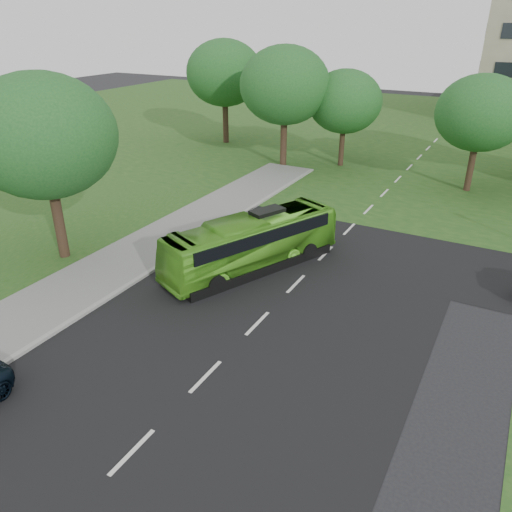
# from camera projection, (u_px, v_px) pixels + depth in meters

# --- Properties ---
(ground) EXTENTS (160.00, 160.00, 0.00)m
(ground) POSITION_uv_depth(u_px,v_px,m) (234.00, 348.00, 19.88)
(ground) COLOR black
(ground) RESTS_ON ground
(street_surfaces) EXTENTS (120.00, 120.00, 0.15)m
(street_surfaces) POSITION_uv_depth(u_px,v_px,m) (382.00, 189.00, 38.04)
(street_surfaces) COLOR black
(street_surfaces) RESTS_ON ground
(tree_park_a) EXTENTS (7.52, 7.52, 9.99)m
(tree_park_a) POSITION_uv_depth(u_px,v_px,m) (285.00, 85.00, 41.25)
(tree_park_a) COLOR black
(tree_park_a) RESTS_ON ground
(tree_park_b) EXTENTS (6.18, 6.18, 8.10)m
(tree_park_b) POSITION_uv_depth(u_px,v_px,m) (345.00, 102.00, 41.89)
(tree_park_b) COLOR black
(tree_park_b) RESTS_ON ground
(tree_park_c) EXTENTS (6.36, 6.36, 8.44)m
(tree_park_c) POSITION_uv_depth(u_px,v_px,m) (481.00, 113.00, 35.40)
(tree_park_c) COLOR black
(tree_park_c) RESTS_ON ground
(tree_park_f) EXTENTS (7.56, 7.56, 10.09)m
(tree_park_f) POSITION_uv_depth(u_px,v_px,m) (224.00, 73.00, 49.37)
(tree_park_f) COLOR black
(tree_park_f) RESTS_ON ground
(tree_side_near) EXTENTS (7.29, 7.29, 9.69)m
(tree_side_near) POSITION_uv_depth(u_px,v_px,m) (43.00, 136.00, 24.69)
(tree_side_near) COLOR black
(tree_side_near) RESTS_ON ground
(bus) EXTENTS (6.19, 10.14, 2.80)m
(bus) POSITION_uv_depth(u_px,v_px,m) (252.00, 243.00, 25.73)
(bus) COLOR #53A925
(bus) RESTS_ON ground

